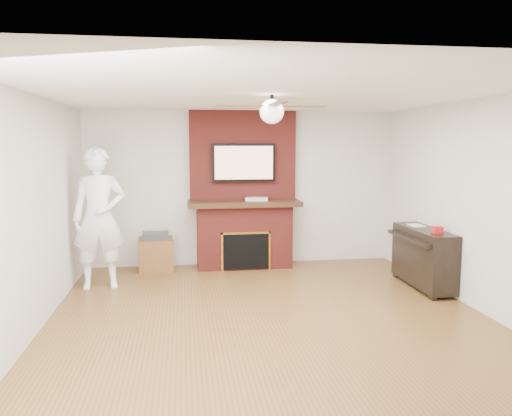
{
  "coord_description": "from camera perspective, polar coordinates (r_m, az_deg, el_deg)",
  "views": [
    {
      "loc": [
        -0.96,
        -5.34,
        1.98
      ],
      "look_at": [
        -0.04,
        0.9,
        1.16
      ],
      "focal_mm": 35.0,
      "sensor_mm": 36.0,
      "label": 1
    }
  ],
  "objects": [
    {
      "name": "piano",
      "position": [
        7.27,
        18.55,
        -5.23
      ],
      "size": [
        0.47,
        1.26,
        0.91
      ],
      "rotation": [
        0.0,
        0.0,
        -0.0
      ],
      "color": "black",
      "rests_on": "ground"
    },
    {
      "name": "candle_blue",
      "position": [
        8.02,
        0.74,
        -6.6
      ],
      "size": [
        0.06,
        0.06,
        0.08
      ],
      "primitive_type": "cylinder",
      "color": "#315195",
      "rests_on": "ground"
    },
    {
      "name": "candle_green",
      "position": [
        8.01,
        -0.75,
        -6.58
      ],
      "size": [
        0.07,
        0.07,
        0.09
      ],
      "primitive_type": "cylinder",
      "color": "#4B722D",
      "rests_on": "ground"
    },
    {
      "name": "tv",
      "position": [
        7.91,
        -1.41,
        5.2
      ],
      "size": [
        1.0,
        0.08,
        0.6
      ],
      "color": "black",
      "rests_on": "fireplace"
    },
    {
      "name": "person",
      "position": [
        7.14,
        -17.49,
        -1.11
      ],
      "size": [
        0.76,
        0.56,
        1.94
      ],
      "primitive_type": "imported",
      "rotation": [
        0.0,
        0.0,
        0.12
      ],
      "color": "white",
      "rests_on": "ground"
    },
    {
      "name": "cable_box",
      "position": [
        7.93,
        0.08,
        1.04
      ],
      "size": [
        0.38,
        0.26,
        0.05
      ],
      "primitive_type": "cube",
      "rotation": [
        0.0,
        0.0,
        -0.18
      ],
      "color": "silver",
      "rests_on": "fireplace"
    },
    {
      "name": "candle_orange",
      "position": [
        7.93,
        -2.65,
        -6.68
      ],
      "size": [
        0.07,
        0.07,
        0.11
      ],
      "primitive_type": "cylinder",
      "color": "orange",
      "rests_on": "ground"
    },
    {
      "name": "candle_cream",
      "position": [
        7.96,
        -0.25,
        -6.62
      ],
      "size": [
        0.08,
        0.08,
        0.11
      ],
      "primitive_type": "cylinder",
      "color": "#C0A999",
      "rests_on": "ground"
    },
    {
      "name": "fireplace",
      "position": [
        8.01,
        -1.44,
        0.31
      ],
      "size": [
        1.78,
        0.64,
        2.5
      ],
      "color": "maroon",
      "rests_on": "ground"
    },
    {
      "name": "side_table",
      "position": [
        8.02,
        -11.35,
        -5.03
      ],
      "size": [
        0.54,
        0.54,
        0.6
      ],
      "rotation": [
        0.0,
        0.0,
        0.04
      ],
      "color": "brown",
      "rests_on": "ground"
    },
    {
      "name": "ceiling_fan",
      "position": [
        5.44,
        1.82,
        11.08
      ],
      "size": [
        1.21,
        1.21,
        0.31
      ],
      "color": "black",
      "rests_on": "room_shell"
    },
    {
      "name": "room_shell",
      "position": [
        5.48,
        1.77,
        -0.29
      ],
      "size": [
        5.36,
        5.86,
        2.86
      ],
      "color": "brown",
      "rests_on": "ground"
    }
  ]
}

